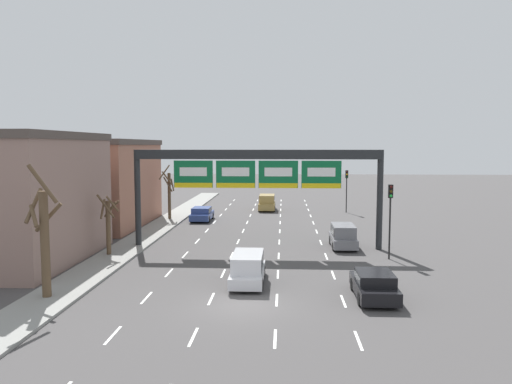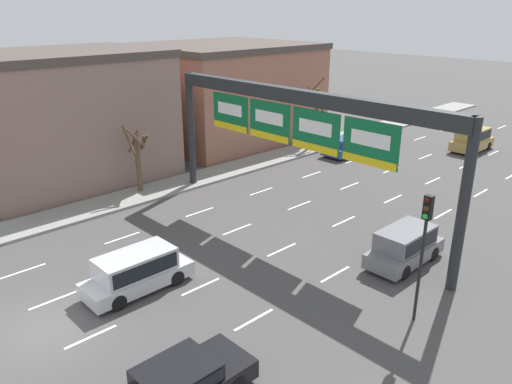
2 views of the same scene
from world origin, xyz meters
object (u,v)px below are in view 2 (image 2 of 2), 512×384
Objects in this scene: sign_gantry at (295,117)px; suv_gold at (472,138)px; car_blue at (346,146)px; suv_grey at (405,244)px; car_black at (182,382)px; traffic_light_mid_block at (424,234)px; tree_bare_second at (138,156)px; suv_silver at (137,270)px; tree_bare_closest at (317,112)px.

sign_gantry is 4.30× the size of suv_gold.
sign_gantry is 15.67m from car_blue.
suv_gold is (-6.45, 21.25, 0.06)m from suv_grey.
suv_grey reaches higher than car_black.
sign_gantry is at bearing -64.44° from car_blue.
suv_grey is at bearing 125.81° from traffic_light_mid_block.
sign_gantry reaches higher than tree_bare_second.
sign_gantry reaches higher than car_black.
suv_grey is 0.92× the size of suv_silver.
car_black is 9.68m from traffic_light_mid_block.
car_blue is at bearing 135.17° from suv_grey.
tree_bare_second reaches higher than car_blue.
car_blue is 0.79× the size of tree_bare_closest.
car_black is at bearing -20.20° from suv_silver.
tree_bare_second is (-10.16, -25.15, 1.40)m from suv_gold.
car_black is 12.58m from suv_grey.
suv_gold is 0.98× the size of car_blue.
suv_grey is 0.96× the size of car_blue.
tree_bare_closest is (-9.77, 23.14, 1.96)m from suv_silver.
suv_silver is at bearing -144.79° from traffic_light_mid_block.
car_blue is at bearing 117.00° from car_black.
car_black is 0.99× the size of car_blue.
tree_bare_closest is at bearing 125.87° from sign_gantry.
car_black is 6.99m from suv_silver.
sign_gantry is 22.36m from suv_gold.
traffic_light_mid_block is (15.52, -16.47, 2.86)m from car_blue.
traffic_light_mid_block reaches higher than tree_bare_second.
suv_silver is (-0.01, -9.61, -5.05)m from sign_gantry.
traffic_light_mid_block is (9.14, -3.15, -2.39)m from sign_gantry.
car_blue is at bearing 105.49° from suv_silver.
suv_grey is at bearing 4.89° from sign_gantry.
tree_bare_second reaches higher than suv_silver.
suv_silver is at bearing 159.80° from car_black.
suv_gold is 0.78× the size of tree_bare_closest.
suv_silver is at bearing -31.77° from tree_bare_second.
traffic_light_mid_block is at bearing -41.39° from tree_bare_closest.
suv_gold is at bearing 100.92° from car_black.
car_blue reaches higher than car_black.
tree_bare_closest is at bearing 112.89° from suv_silver.
tree_bare_closest reaches higher than car_blue.
suv_gold is 0.85× the size of traffic_light_mid_block.
traffic_light_mid_block is at bearing -46.71° from car_blue.
suv_gold is at bearing 89.94° from suv_silver.
sign_gantry is 4.35× the size of tree_bare_second.
sign_gantry reaches higher than suv_silver.
car_black is (6.55, -12.03, -5.25)m from sign_gantry.
tree_bare_second is at bearing -166.79° from suv_grey.
tree_bare_second is (-0.35, -16.88, -0.47)m from tree_bare_closest.
traffic_light_mid_block reaches higher than suv_gold.
suv_silver is (-6.56, 2.41, 0.20)m from car_black.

